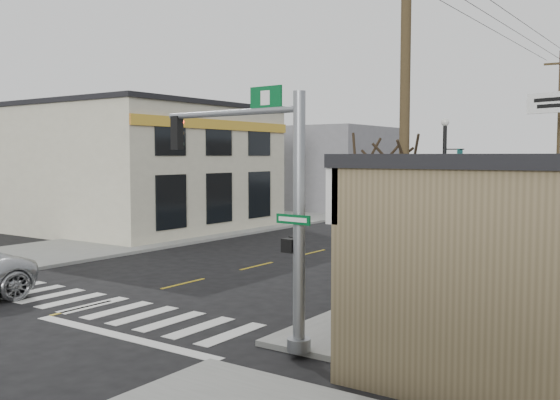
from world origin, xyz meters
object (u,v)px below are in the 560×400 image
Objects in this scene: guide_sign at (409,234)px; bare_tree at (386,148)px; fire_hydrant at (396,289)px; utility_pole_near at (405,123)px; lamp_post at (446,182)px; utility_pole_far at (559,144)px; traffic_signal_pole at (273,192)px.

bare_tree is at bearing -57.35° from guide_sign.
bare_tree is (0.46, -1.69, 3.83)m from fire_hydrant.
lamp_post is at bearing 104.00° from utility_pole_near.
guide_sign is 0.27× the size of utility_pole_near.
guide_sign is at bearing -101.70° from utility_pole_far.
bare_tree is at bearing 77.51° from traffic_signal_pole.
lamp_post is at bearing 97.38° from fire_hydrant.
traffic_signal_pole is at bearing -96.43° from fire_hydrant.
lamp_post is at bearing 95.67° from traffic_signal_pole.
bare_tree reaches higher than guide_sign.
lamp_post is (-0.75, 5.76, 2.72)m from fire_hydrant.
guide_sign is 0.48× the size of bare_tree.
utility_pole_far is at bearing 88.29° from bare_tree.
utility_pole_far reaches higher than fire_hydrant.
guide_sign reaches higher than fire_hydrant.
utility_pole_far is at bearing 91.15° from utility_pole_near.
traffic_signal_pole is at bearing -110.44° from utility_pole_near.
utility_pole_near reaches higher than bare_tree.
utility_pole_near reaches higher than guide_sign.
fire_hydrant is at bearing 105.23° from bare_tree.
traffic_signal_pole is 1.03× the size of bare_tree.
utility_pole_far is at bearing 99.22° from lamp_post.
guide_sign is 14.49m from utility_pole_far.
guide_sign is 2.33m from fire_hydrant.
lamp_post is at bearing 99.20° from bare_tree.
traffic_signal_pole is 0.58× the size of utility_pole_near.
fire_hydrant is (0.45, -1.88, -1.29)m from guide_sign.
traffic_signal_pole is at bearing -107.20° from bare_tree.
utility_pole_far reaches higher than lamp_post.
lamp_post reaches higher than guide_sign.
traffic_signal_pole reaches higher than lamp_post.
lamp_post is (-0.18, 10.77, -0.18)m from traffic_signal_pole.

